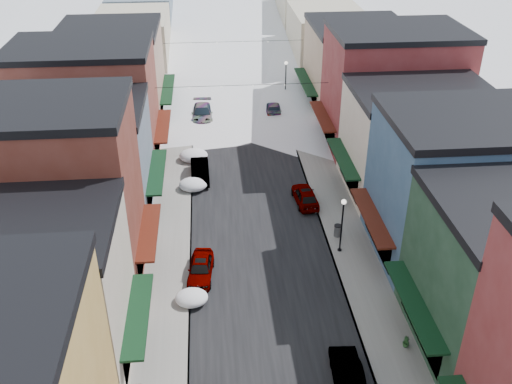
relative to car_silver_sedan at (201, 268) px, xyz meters
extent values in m
cube|color=black|center=(4.30, 40.47, -0.68)|extent=(10.00, 160.00, 0.01)
cube|color=gray|center=(-2.30, 40.47, -0.61)|extent=(3.20, 160.00, 0.15)
cube|color=gray|center=(10.90, 40.47, -0.61)|extent=(3.20, 160.00, 0.15)
cube|color=slate|center=(-0.75, 40.47, -0.61)|extent=(0.10, 160.00, 0.15)
cube|color=slate|center=(9.35, 40.47, -0.61)|extent=(0.10, 160.00, 0.15)
cube|color=#C1B19C|center=(-8.90, -7.03, 3.82)|extent=(10.00, 8.00, 9.00)
cube|color=black|center=(-8.90, -7.03, 8.57)|extent=(10.20, 8.20, 0.50)
cube|color=black|center=(-3.30, -7.03, 2.52)|extent=(1.20, 6.80, 0.15)
cube|color=maroon|center=(-9.40, 0.97, 5.32)|extent=(11.00, 8.00, 12.00)
cube|color=black|center=(-9.40, 0.97, 11.57)|extent=(11.20, 8.20, 0.50)
cube|color=#4F190D|center=(-3.30, 0.97, 2.52)|extent=(1.20, 6.80, 0.15)
cube|color=slate|center=(-8.90, 9.47, 3.57)|extent=(10.00, 9.00, 8.50)
cube|color=black|center=(-8.90, 9.47, 8.07)|extent=(10.20, 9.20, 0.50)
cube|color=black|center=(-3.30, 9.47, 2.52)|extent=(1.20, 7.65, 0.15)
cube|color=brown|center=(-9.90, 18.47, 4.57)|extent=(12.00, 9.00, 10.50)
cube|color=black|center=(-9.90, 18.47, 10.07)|extent=(12.20, 9.20, 0.50)
cube|color=#4F190D|center=(-3.30, 18.47, 2.52)|extent=(1.20, 7.65, 0.15)
cube|color=tan|center=(-8.90, 28.47, 4.07)|extent=(10.00, 11.00, 9.50)
cube|color=black|center=(-8.90, 28.47, 9.07)|extent=(10.20, 11.20, 0.50)
cube|color=black|center=(-3.30, 28.47, 2.52)|extent=(1.20, 9.35, 0.15)
cube|color=black|center=(11.90, -7.53, 2.52)|extent=(1.20, 7.65, 0.15)
cube|color=#325172|center=(17.50, 1.47, 4.32)|extent=(10.00, 9.00, 10.00)
cube|color=black|center=(17.50, 1.47, 9.57)|extent=(10.20, 9.20, 0.50)
cube|color=#4F190D|center=(11.90, 1.47, 2.52)|extent=(1.20, 7.65, 0.15)
cube|color=beige|center=(18.00, 10.47, 3.57)|extent=(11.00, 9.00, 8.50)
cube|color=black|center=(18.00, 10.47, 8.07)|extent=(11.20, 9.20, 0.50)
cube|color=black|center=(11.90, 10.47, 2.52)|extent=(1.20, 7.65, 0.15)
cube|color=maroon|center=(18.50, 19.47, 4.82)|extent=(12.00, 9.00, 11.00)
cube|color=black|center=(18.50, 19.47, 10.57)|extent=(12.20, 9.20, 0.50)
cube|color=#4F190D|center=(11.90, 19.47, 2.52)|extent=(1.20, 7.65, 0.15)
cube|color=tan|center=(17.50, 29.47, 3.82)|extent=(10.00, 11.00, 9.00)
cube|color=black|center=(17.50, 29.47, 8.57)|extent=(10.20, 11.20, 0.50)
cube|color=black|center=(11.90, 29.47, 2.52)|extent=(1.20, 9.35, 0.15)
cube|color=gray|center=(-8.20, 42.47, 3.32)|extent=(9.00, 13.00, 8.00)
cube|color=gray|center=(16.80, 42.47, 3.32)|extent=(9.00, 13.00, 8.00)
cube|color=gray|center=(-8.20, 56.47, 3.32)|extent=(9.00, 13.00, 8.00)
cube|color=gray|center=(16.80, 56.47, 3.32)|extent=(9.00, 13.00, 8.00)
cube|color=gray|center=(-8.20, 70.47, 3.32)|extent=(9.00, 13.00, 8.00)
cylinder|color=black|center=(4.30, 20.47, 5.52)|extent=(16.40, 0.04, 0.04)
cylinder|color=black|center=(4.30, 35.47, 5.52)|extent=(16.40, 0.04, 0.04)
imported|color=#93969B|center=(0.00, 0.00, 0.00)|extent=(2.03, 4.15, 1.36)
imported|color=black|center=(0.00, 13.85, 0.05)|extent=(1.69, 4.50, 1.47)
imported|color=gray|center=(0.29, 27.06, 0.14)|extent=(2.42, 5.71, 1.64)
imported|color=black|center=(7.80, -9.97, 0.02)|extent=(1.74, 4.35, 1.41)
imported|color=gray|center=(8.60, 8.88, 0.03)|extent=(1.98, 4.29, 1.42)
imported|color=black|center=(8.15, 28.06, 0.00)|extent=(2.19, 4.82, 1.37)
imported|color=gray|center=(2.24, 40.57, 0.15)|extent=(2.03, 4.91, 1.66)
imported|color=silver|center=(6.12, 45.42, 0.02)|extent=(2.55, 5.15, 1.40)
cylinder|color=#595C5F|center=(10.19, 3.73, -0.09)|extent=(0.52, 0.52, 0.89)
cylinder|color=black|center=(10.19, 3.73, 0.38)|extent=(0.55, 0.55, 0.06)
cylinder|color=black|center=(9.97, 1.89, -0.48)|extent=(0.30, 0.30, 0.10)
cylinder|color=black|center=(9.97, 1.89, 1.44)|extent=(0.12, 0.12, 3.95)
sphere|color=white|center=(9.97, 1.89, 3.56)|extent=(0.36, 0.36, 0.36)
cylinder|color=black|center=(9.98, 31.67, -0.48)|extent=(0.33, 0.33, 0.11)
cylinder|color=black|center=(9.98, 31.67, 1.66)|extent=(0.13, 0.13, 4.38)
sphere|color=white|center=(9.98, 31.67, 4.01)|extent=(0.39, 0.39, 0.39)
imported|color=#2A5928|center=(11.76, -7.70, -0.19)|extent=(0.52, 0.52, 0.69)
ellipsoid|color=white|center=(-0.60, -2.70, -0.24)|extent=(2.11, 1.78, 0.89)
ellipsoid|color=white|center=(-0.40, -1.50, -0.46)|extent=(0.90, 0.81, 0.45)
ellipsoid|color=white|center=(-0.60, 11.90, -0.17)|extent=(2.43, 2.06, 1.03)
ellipsoid|color=white|center=(-0.40, 13.10, -0.42)|extent=(1.04, 0.94, 0.52)
ellipsoid|color=white|center=(-0.60, 17.35, -0.12)|extent=(2.67, 2.26, 1.13)
ellipsoid|color=white|center=(-0.40, 18.55, -0.40)|extent=(1.14, 1.03, 0.57)
camera|label=1|loc=(1.02, -30.86, 23.79)|focal=40.00mm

